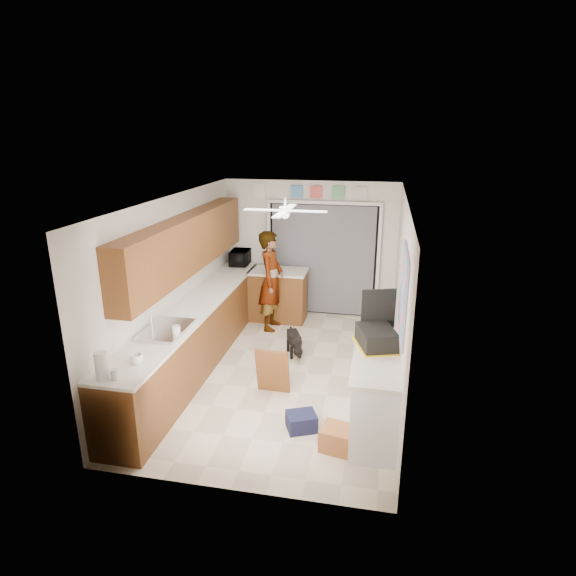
{
  "coord_description": "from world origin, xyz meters",
  "views": [
    {
      "loc": [
        1.31,
        -6.18,
        3.36
      ],
      "look_at": [
        0.0,
        0.4,
        1.15
      ],
      "focal_mm": 30.0,
      "sensor_mm": 36.0,
      "label": 1
    }
  ],
  "objects_px": {
    "cup": "(136,359)",
    "microwave": "(240,257)",
    "paper_towel_roll": "(102,366)",
    "man": "(271,281)",
    "dog": "(294,343)",
    "cardboard_box": "(341,439)",
    "navy_crate": "(301,422)",
    "suitcase": "(377,337)"
  },
  "relations": [
    {
      "from": "dog",
      "to": "cup",
      "type": "bearing_deg",
      "value": -140.76
    },
    {
      "from": "microwave",
      "to": "navy_crate",
      "type": "distance_m",
      "value": 4.16
    },
    {
      "from": "navy_crate",
      "to": "cup",
      "type": "bearing_deg",
      "value": -163.56
    },
    {
      "from": "man",
      "to": "dog",
      "type": "height_order",
      "value": "man"
    },
    {
      "from": "paper_towel_roll",
      "to": "suitcase",
      "type": "height_order",
      "value": "paper_towel_roll"
    },
    {
      "from": "paper_towel_roll",
      "to": "navy_crate",
      "type": "xyz_separation_m",
      "value": [
        1.92,
        0.88,
        -0.98
      ]
    },
    {
      "from": "cardboard_box",
      "to": "dog",
      "type": "distance_m",
      "value": 2.41
    },
    {
      "from": "microwave",
      "to": "suitcase",
      "type": "relative_size",
      "value": 0.95
    },
    {
      "from": "cardboard_box",
      "to": "man",
      "type": "distance_m",
      "value": 3.63
    },
    {
      "from": "suitcase",
      "to": "navy_crate",
      "type": "relative_size",
      "value": 1.55
    },
    {
      "from": "suitcase",
      "to": "man",
      "type": "distance_m",
      "value": 3.09
    },
    {
      "from": "microwave",
      "to": "paper_towel_roll",
      "type": "xyz_separation_m",
      "value": [
        -0.11,
        -4.5,
        0.01
      ]
    },
    {
      "from": "cup",
      "to": "cardboard_box",
      "type": "xyz_separation_m",
      "value": [
        2.22,
        0.22,
        -0.86
      ]
    },
    {
      "from": "cup",
      "to": "cardboard_box",
      "type": "bearing_deg",
      "value": 5.74
    },
    {
      "from": "navy_crate",
      "to": "man",
      "type": "distance_m",
      "value": 3.2
    },
    {
      "from": "dog",
      "to": "cardboard_box",
      "type": "bearing_deg",
      "value": -90.07
    },
    {
      "from": "dog",
      "to": "man",
      "type": "bearing_deg",
      "value": 97.7
    },
    {
      "from": "cup",
      "to": "microwave",
      "type": "bearing_deg",
      "value": 90.91
    },
    {
      "from": "suitcase",
      "to": "cardboard_box",
      "type": "distance_m",
      "value": 1.22
    },
    {
      "from": "paper_towel_roll",
      "to": "man",
      "type": "distance_m",
      "value": 3.91
    },
    {
      "from": "paper_towel_roll",
      "to": "dog",
      "type": "height_order",
      "value": "paper_towel_roll"
    },
    {
      "from": "cardboard_box",
      "to": "navy_crate",
      "type": "xyz_separation_m",
      "value": [
        -0.49,
        0.29,
        -0.03
      ]
    },
    {
      "from": "paper_towel_roll",
      "to": "navy_crate",
      "type": "bearing_deg",
      "value": 24.65
    },
    {
      "from": "microwave",
      "to": "man",
      "type": "relative_size",
      "value": 0.28
    },
    {
      "from": "paper_towel_roll",
      "to": "navy_crate",
      "type": "distance_m",
      "value": 2.33
    },
    {
      "from": "microwave",
      "to": "man",
      "type": "distance_m",
      "value": 1.05
    },
    {
      "from": "man",
      "to": "dog",
      "type": "distance_m",
      "value": 1.33
    },
    {
      "from": "paper_towel_roll",
      "to": "cardboard_box",
      "type": "relative_size",
      "value": 0.7
    },
    {
      "from": "navy_crate",
      "to": "man",
      "type": "height_order",
      "value": "man"
    },
    {
      "from": "man",
      "to": "dog",
      "type": "xyz_separation_m",
      "value": [
        0.59,
        -0.99,
        -0.67
      ]
    },
    {
      "from": "cardboard_box",
      "to": "dog",
      "type": "bearing_deg",
      "value": 112.91
    },
    {
      "from": "man",
      "to": "paper_towel_roll",
      "type": "bearing_deg",
      "value": 168.7
    },
    {
      "from": "cup",
      "to": "man",
      "type": "relative_size",
      "value": 0.08
    },
    {
      "from": "microwave",
      "to": "dog",
      "type": "bearing_deg",
      "value": -145.23
    },
    {
      "from": "paper_towel_roll",
      "to": "dog",
      "type": "relative_size",
      "value": 0.56
    },
    {
      "from": "dog",
      "to": "navy_crate",
      "type": "bearing_deg",
      "value": -99.81
    },
    {
      "from": "microwave",
      "to": "dog",
      "type": "relative_size",
      "value": 0.93
    },
    {
      "from": "navy_crate",
      "to": "paper_towel_roll",
      "type": "bearing_deg",
      "value": -155.35
    },
    {
      "from": "microwave",
      "to": "cup",
      "type": "bearing_deg",
      "value": 177.09
    },
    {
      "from": "cup",
      "to": "man",
      "type": "height_order",
      "value": "man"
    },
    {
      "from": "paper_towel_roll",
      "to": "man",
      "type": "height_order",
      "value": "man"
    },
    {
      "from": "suitcase",
      "to": "cardboard_box",
      "type": "relative_size",
      "value": 1.23
    }
  ]
}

